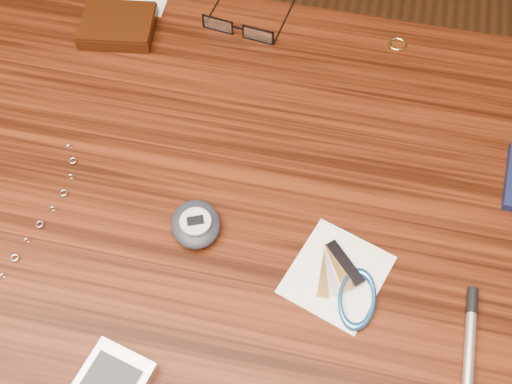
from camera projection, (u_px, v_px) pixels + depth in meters
The scene contains 7 objects.
desk at pixel (208, 244), 0.82m from camera, with size 1.00×0.70×0.75m.
wallet_and_card at pixel (118, 25), 0.88m from camera, with size 0.11×0.13×0.02m.
eyeglasses at pixel (239, 27), 0.87m from camera, with size 0.12×0.12×0.02m.
gold_ring at pixel (397, 44), 0.87m from camera, with size 0.03×0.03×0.00m, color #E2CF63.
pedometer at pixel (196, 224), 0.71m from camera, with size 0.08×0.08×0.03m.
notepad_keys at pixel (347, 286), 0.68m from camera, with size 0.12×0.13×0.01m.
silver_pen at pixel (470, 340), 0.64m from camera, with size 0.01×0.14×0.01m.
Camera 1 is at (0.14, -0.36, 1.38)m, focal length 45.00 mm.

